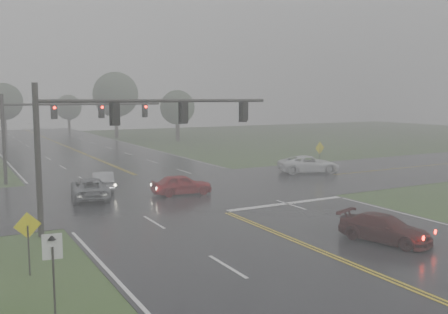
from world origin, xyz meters
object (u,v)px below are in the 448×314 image
car_grey (90,199)px  sedan_red (182,195)px  signal_gantry_near (118,127)px  pickup_white (309,173)px  sedan_maroon (384,242)px  signal_gantry_far (57,120)px  sedan_silver (103,190)px

car_grey → sedan_red: bearing=173.7°
car_grey → signal_gantry_near: 9.43m
car_grey → signal_gantry_near: signal_gantry_near is taller
car_grey → pickup_white: pickup_white is taller
sedan_red → car_grey: size_ratio=0.83×
sedan_red → car_grey: (-5.86, 1.72, 0.00)m
sedan_maroon → sedan_red: (-3.59, 14.83, 0.00)m
car_grey → signal_gantry_far: bearing=-77.8°
sedan_maroon → sedan_silver: sedan_silver is taller
pickup_white → signal_gantry_far: bearing=90.0°
sedan_maroon → pickup_white: size_ratio=0.80×
sedan_red → signal_gantry_far: 12.97m
sedan_maroon → signal_gantry_far: size_ratio=0.34×
signal_gantry_near → pickup_white: bearing=26.1°
pickup_white → signal_gantry_near: bearing=134.3°
pickup_white → signal_gantry_far: size_ratio=0.42×
sedan_maroon → signal_gantry_far: signal_gantry_far is taller
sedan_silver → signal_gantry_near: signal_gantry_near is taller
sedan_maroon → sedan_red: 15.25m
signal_gantry_near → sedan_red: bearing=44.7°
car_grey → signal_gantry_near: size_ratio=0.39×
pickup_white → signal_gantry_far: signal_gantry_far is taller
sedan_red → sedan_silver: bearing=53.8°
sedan_red → sedan_maroon: bearing=-158.6°
sedan_silver → pickup_white: 18.29m
sedan_maroon → signal_gantry_near: signal_gantry_near is taller
sedan_red → sedan_silver: size_ratio=1.00×
signal_gantry_far → car_grey: bearing=-87.9°
sedan_red → signal_gantry_far: size_ratio=0.32×
sedan_maroon → sedan_red: sedan_red is taller
sedan_silver → signal_gantry_far: (-1.85, 6.14, 4.86)m
sedan_silver → signal_gantry_near: (-1.92, -10.36, 5.13)m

